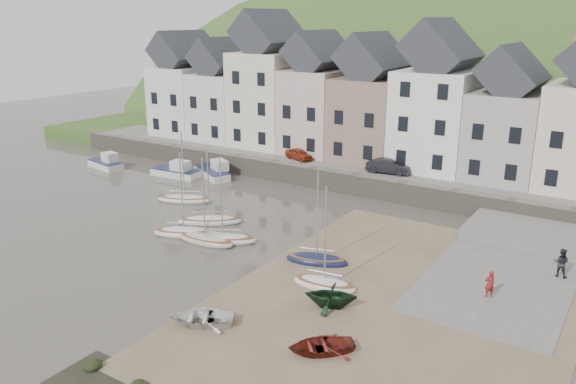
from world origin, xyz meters
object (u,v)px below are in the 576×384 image
Objects in this scene: person_red at (490,284)px; car_right at (389,166)px; rowboat_white at (202,317)px; sailboat_0 at (185,199)px; person_dark at (561,263)px; car_left at (299,154)px; rowboat_green at (331,295)px; rowboat_red at (321,345)px.

person_red is 20.81m from car_right.
sailboat_0 is at bearing -164.71° from rowboat_white.
sailboat_0 reaches higher than person_dark.
sailboat_0 is at bearing 126.08° from car_right.
person_red is 0.48× the size of car_left.
rowboat_green is 26.95m from car_left.
rowboat_green is 14.44m from person_dark.
car_right is at bearing 154.94° from rowboat_red.
person_red is at bearing -148.65° from car_right.
car_right reaches higher than person_dark.
rowboat_red is at bearing -170.65° from car_right.
car_right is at bearing -32.71° from person_dark.
rowboat_white is 1.04× the size of car_left.
rowboat_red is at bearing 63.58° from person_dark.
car_left is at bearing 172.19° from rowboat_white.
sailboat_0 reaches higher than rowboat_white.
rowboat_green is 0.86× the size of car_left.
car_left reaches higher than rowboat_red.
car_right reaches higher than rowboat_red.
rowboat_white is 2.18× the size of person_red.
car_right is at bearing -91.07° from person_red.
sailboat_0 reaches higher than rowboat_red.
sailboat_0 reaches higher than person_red.
sailboat_0 is at bearing -176.28° from car_left.
rowboat_green is (4.69, 5.08, 0.38)m from rowboat_white.
car_right is (9.47, 0.00, 0.10)m from car_left.
sailboat_0 reaches higher than car_left.
person_red is (26.14, -3.65, 0.63)m from sailboat_0.
car_left is at bearing -21.40° from person_dark.
car_right is at bearing 43.68° from sailboat_0.
rowboat_green is at bearing -25.92° from sailboat_0.
sailboat_0 is 1.59× the size of car_right.
rowboat_white is (14.61, -14.46, 0.15)m from sailboat_0.
sailboat_0 is 21.46m from rowboat_green.
person_dark is at bearing -132.72° from car_right.
rowboat_green is at bearing -171.75° from car_right.
person_dark is at bearing 114.46° from rowboat_green.
rowboat_red is 16.74m from person_dark.
rowboat_red is (6.36, 1.08, -0.02)m from rowboat_white.
car_left is (3.61, 12.49, 1.89)m from sailboat_0.
sailboat_0 is 18.20m from car_right.
rowboat_red is (1.67, -4.00, -0.41)m from rowboat_green.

